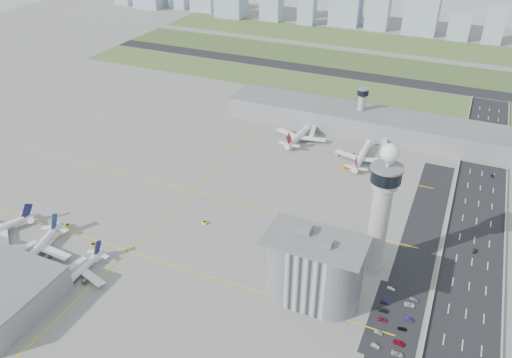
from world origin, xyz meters
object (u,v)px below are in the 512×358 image
at_px(jet_bridge_near_1, 11,261).
at_px(airplane_far_a, 301,130).
at_px(airplane_far_b, 363,152).
at_px(car_lot_11, 414,299).
at_px(tug_3, 205,222).
at_px(car_lot_2, 382,319).
at_px(tug_1, 68,226).
at_px(tug_4, 338,154).
at_px(secondary_tower, 361,106).
at_px(car_lot_6, 397,354).
at_px(car_lot_7, 399,343).
at_px(car_lot_8, 402,329).
at_px(tug_5, 345,167).
at_px(car_lot_4, 385,302).
at_px(car_lot_9, 409,319).
at_px(car_lot_0, 375,346).
at_px(jet_bridge_near_2, 61,279).
at_px(car_hw_2, 493,176).
at_px(car_hw_4, 478,133).
at_px(car_lot_10, 410,305).
at_px(jet_bridge_far_0, 314,129).
at_px(car_lot_3, 383,310).
at_px(car_lot_1, 378,332).
at_px(car_hw_1, 475,251).
at_px(airplane_near_b, 34,247).
at_px(admin_building, 313,268).
at_px(tug_0, 55,225).
at_px(tug_2, 93,245).
at_px(jet_bridge_far_1, 384,142).
at_px(airplane_near_c, 76,270).
at_px(car_lot_5, 391,289).
at_px(control_tower, 382,204).

bearing_deg(jet_bridge_near_1, airplane_far_a, -13.69).
height_order(airplane_far_b, car_lot_11, airplane_far_b).
bearing_deg(tug_3, car_lot_2, -87.65).
xyz_separation_m(tug_1, tug_4, (107.05, 134.08, -0.19)).
bearing_deg(airplane_far_b, car_lot_2, -163.32).
distance_m(secondary_tower, car_lot_6, 199.91).
relative_size(car_lot_7, car_lot_8, 1.29).
relative_size(jet_bridge_near_1, tug_5, 3.98).
height_order(jet_bridge_near_1, car_lot_4, jet_bridge_near_1).
height_order(jet_bridge_near_1, car_lot_9, jet_bridge_near_1).
height_order(car_lot_0, car_lot_6, car_lot_6).
distance_m(secondary_tower, car_lot_9, 181.91).
distance_m(tug_1, car_lot_6, 173.08).
relative_size(jet_bridge_near_2, tug_4, 5.00).
distance_m(car_hw_2, car_hw_4, 60.70).
bearing_deg(car_lot_7, car_lot_8, 6.03).
relative_size(car_lot_10, car_hw_2, 1.17).
distance_m(jet_bridge_far_0, car_lot_3, 171.07).
bearing_deg(car_lot_3, tug_5, 19.16).
xyz_separation_m(car_lot_1, car_lot_11, (10.26, 24.58, -0.01)).
distance_m(car_lot_0, car_hw_1, 83.31).
bearing_deg(jet_bridge_far_0, airplane_near_b, -33.37).
relative_size(airplane_near_b, car_lot_6, 8.97).
relative_size(car_lot_4, car_lot_11, 0.98).
bearing_deg(car_hw_1, tug_5, 154.32).
relative_size(airplane_far_a, car_hw_1, 12.34).
relative_size(admin_building, jet_bridge_near_1, 3.00).
height_order(tug_1, car_hw_2, tug_1).
relative_size(airplane_near_b, jet_bridge_near_2, 3.02).
xyz_separation_m(car_lot_0, car_hw_2, (37.11, 157.38, -0.10)).
distance_m(secondary_tower, car_lot_2, 182.89).
height_order(jet_bridge_far_0, tug_0, jet_bridge_far_0).
xyz_separation_m(tug_0, tug_2, (29.23, -4.92, -0.09)).
distance_m(jet_bridge_far_0, car_hw_2, 119.77).
bearing_deg(jet_bridge_far_1, car_lot_9, 5.37).
distance_m(jet_bridge_far_1, tug_5, 43.16).
relative_size(jet_bridge_far_1, car_lot_9, 3.82).
bearing_deg(car_lot_4, tug_5, 24.50).
bearing_deg(jet_bridge_far_0, jet_bridge_near_2, -25.91).
relative_size(airplane_near_b, jet_bridge_far_0, 3.02).
distance_m(airplane_near_c, car_lot_5, 141.77).
bearing_deg(car_lot_5, tug_3, 92.25).
bearing_deg(car_lot_7, control_tower, 30.37).
bearing_deg(control_tower, jet_bridge_near_1, -156.00).
relative_size(airplane_far_b, car_lot_3, 9.50).
bearing_deg(airplane_far_b, jet_bridge_far_1, -20.62).
distance_m(car_lot_2, car_lot_6, 17.52).
bearing_deg(airplane_far_b, tug_5, 155.09).
bearing_deg(airplane_near_b, car_lot_5, 93.98).
xyz_separation_m(jet_bridge_far_1, tug_3, (-68.37, -127.00, -2.04)).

